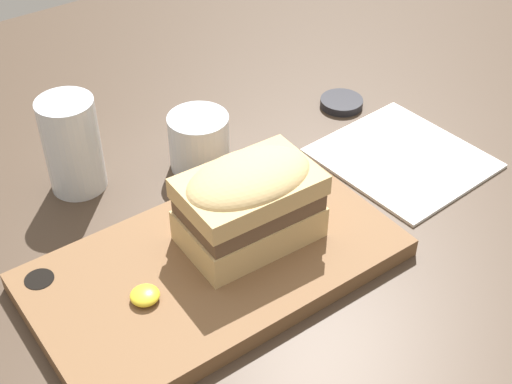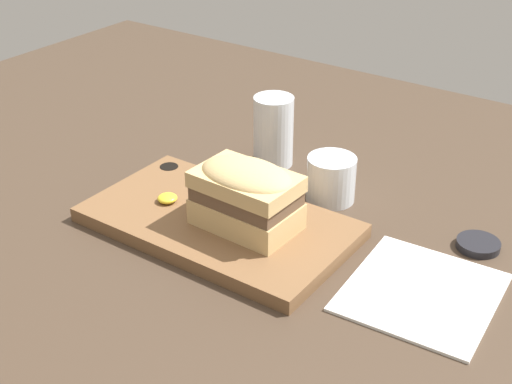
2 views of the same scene
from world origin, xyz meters
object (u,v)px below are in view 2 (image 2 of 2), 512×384
(wine_glass, at_px, (331,180))
(condiment_dish, at_px, (478,244))
(water_glass, at_px, (273,135))
(sandwich, at_px, (246,193))
(serving_board, at_px, (218,222))
(napkin, at_px, (422,292))

(wine_glass, relative_size, condiment_dish, 1.25)
(water_glass, bearing_deg, sandwich, -65.17)
(serving_board, xyz_separation_m, wine_glass, (0.08, 0.16, 0.02))
(serving_board, bearing_deg, napkin, 4.86)
(sandwich, xyz_separation_m, wine_glass, (0.04, 0.15, -0.04))
(serving_board, distance_m, condiment_dish, 0.34)
(sandwich, bearing_deg, wine_glass, 75.92)
(wine_glass, height_order, napkin, wine_glass)
(napkin, relative_size, condiment_dish, 3.36)
(wine_glass, distance_m, condiment_dish, 0.22)
(water_glass, height_order, napkin, water_glass)
(napkin, bearing_deg, water_glass, 151.44)
(serving_board, height_order, condiment_dish, serving_board)
(water_glass, xyz_separation_m, wine_glass, (0.13, -0.05, -0.02))
(serving_board, bearing_deg, water_glass, 103.26)
(wine_glass, bearing_deg, serving_board, -118.09)
(serving_board, distance_m, water_glass, 0.21)
(napkin, bearing_deg, sandwich, -174.96)
(sandwich, relative_size, water_glass, 1.21)
(napkin, xyz_separation_m, condiment_dish, (0.02, 0.13, 0.00))
(water_glass, distance_m, wine_glass, 0.14)
(napkin, bearing_deg, serving_board, -175.14)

